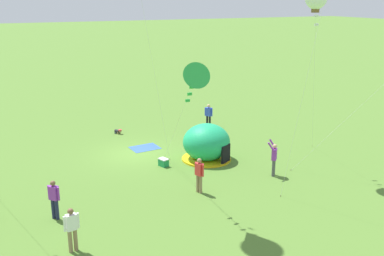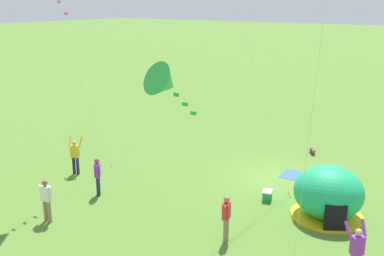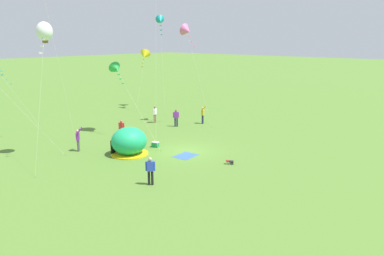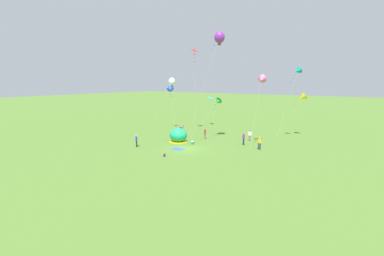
{
  "view_description": "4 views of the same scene",
  "coord_description": "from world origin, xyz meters",
  "px_view_note": "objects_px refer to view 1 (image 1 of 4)",
  "views": [
    {
      "loc": [
        7.7,
        24.15,
        8.96
      ],
      "look_at": [
        -1.8,
        4.12,
        2.46
      ],
      "focal_mm": 42.0,
      "sensor_mm": 36.0,
      "label": 1
    },
    {
      "loc": [
        -8.15,
        19.03,
        8.26
      ],
      "look_at": [
        3.01,
        2.78,
        2.66
      ],
      "focal_mm": 42.0,
      "sensor_mm": 36.0,
      "label": 2
    },
    {
      "loc": [
        -20.64,
        -18.66,
        8.54
      ],
      "look_at": [
        0.75,
        0.01,
        1.72
      ],
      "focal_mm": 35.0,
      "sensor_mm": 36.0,
      "label": 3
    },
    {
      "loc": [
        19.4,
        -27.68,
        9.06
      ],
      "look_at": [
        0.82,
        0.07,
        2.96
      ],
      "focal_mm": 24.0,
      "sensor_mm": 36.0,
      "label": 4
    }
  ],
  "objects_px": {
    "cooler_box": "(163,162)",
    "person_center_field": "(54,198)",
    "person_strolling": "(199,173)",
    "person_far_back": "(209,115)",
    "popup_tent": "(207,143)",
    "person_with_toddler": "(72,227)",
    "toddler_crawling": "(118,131)",
    "person_watching_sky": "(274,157)",
    "kite_green": "(194,79)"
  },
  "relations": [
    {
      "from": "cooler_box",
      "to": "person_center_field",
      "type": "distance_m",
      "value": 7.41
    },
    {
      "from": "cooler_box",
      "to": "toddler_crawling",
      "type": "xyz_separation_m",
      "value": [
        0.52,
        -6.97,
        -0.04
      ]
    },
    {
      "from": "person_strolling",
      "to": "person_far_back",
      "type": "distance_m",
      "value": 10.98
    },
    {
      "from": "person_with_toddler",
      "to": "popup_tent",
      "type": "bearing_deg",
      "value": -143.5
    },
    {
      "from": "person_strolling",
      "to": "person_far_back",
      "type": "xyz_separation_m",
      "value": [
        -5.43,
        -9.54,
        0.0
      ]
    },
    {
      "from": "popup_tent",
      "to": "person_center_field",
      "type": "relative_size",
      "value": 1.63
    },
    {
      "from": "person_far_back",
      "to": "toddler_crawling",
      "type": "bearing_deg",
      "value": -12.49
    },
    {
      "from": "cooler_box",
      "to": "person_far_back",
      "type": "xyz_separation_m",
      "value": [
        -5.68,
        -5.6,
        0.74
      ]
    },
    {
      "from": "person_strolling",
      "to": "kite_green",
      "type": "xyz_separation_m",
      "value": [
        1.16,
        1.88,
        4.9
      ]
    },
    {
      "from": "popup_tent",
      "to": "person_watching_sky",
      "type": "distance_m",
      "value": 4.16
    },
    {
      "from": "cooler_box",
      "to": "person_far_back",
      "type": "relative_size",
      "value": 0.36
    },
    {
      "from": "popup_tent",
      "to": "cooler_box",
      "type": "xyz_separation_m",
      "value": [
        2.61,
        -0.08,
        -0.78
      ]
    },
    {
      "from": "cooler_box",
      "to": "person_center_field",
      "type": "bearing_deg",
      "value": 30.38
    },
    {
      "from": "cooler_box",
      "to": "person_strolling",
      "type": "bearing_deg",
      "value": 93.57
    },
    {
      "from": "kite_green",
      "to": "cooler_box",
      "type": "bearing_deg",
      "value": -98.94
    },
    {
      "from": "popup_tent",
      "to": "kite_green",
      "type": "height_order",
      "value": "kite_green"
    },
    {
      "from": "person_strolling",
      "to": "person_far_back",
      "type": "bearing_deg",
      "value": -119.68
    },
    {
      "from": "cooler_box",
      "to": "person_far_back",
      "type": "bearing_deg",
      "value": -135.42
    },
    {
      "from": "popup_tent",
      "to": "person_far_back",
      "type": "xyz_separation_m",
      "value": [
        -3.07,
        -5.67,
        -0.03
      ]
    },
    {
      "from": "cooler_box",
      "to": "kite_green",
      "type": "distance_m",
      "value": 8.15
    },
    {
      "from": "cooler_box",
      "to": "person_watching_sky",
      "type": "relative_size",
      "value": 0.33
    },
    {
      "from": "popup_tent",
      "to": "kite_green",
      "type": "relative_size",
      "value": 0.37
    },
    {
      "from": "person_strolling",
      "to": "cooler_box",
      "type": "bearing_deg",
      "value": -86.43
    },
    {
      "from": "person_with_toddler",
      "to": "person_center_field",
      "type": "xyz_separation_m",
      "value": [
        0.18,
        -2.86,
        0.0
      ]
    },
    {
      "from": "person_watching_sky",
      "to": "kite_green",
      "type": "bearing_deg",
      "value": 20.79
    },
    {
      "from": "toddler_crawling",
      "to": "person_with_toddler",
      "type": "distance_m",
      "value": 14.72
    },
    {
      "from": "person_with_toddler",
      "to": "person_far_back",
      "type": "bearing_deg",
      "value": -134.24
    },
    {
      "from": "toddler_crawling",
      "to": "person_watching_sky",
      "type": "height_order",
      "value": "person_watching_sky"
    },
    {
      "from": "kite_green",
      "to": "person_with_toddler",
      "type": "bearing_deg",
      "value": 8.34
    },
    {
      "from": "kite_green",
      "to": "person_strolling",
      "type": "bearing_deg",
      "value": -121.72
    },
    {
      "from": "toddler_crawling",
      "to": "person_center_field",
      "type": "xyz_separation_m",
      "value": [
        5.85,
        10.7,
        0.79
      ]
    },
    {
      "from": "cooler_box",
      "to": "toddler_crawling",
      "type": "height_order",
      "value": "cooler_box"
    },
    {
      "from": "popup_tent",
      "to": "kite_green",
      "type": "distance_m",
      "value": 8.31
    },
    {
      "from": "toddler_crawling",
      "to": "person_strolling",
      "type": "bearing_deg",
      "value": 94.0
    },
    {
      "from": "person_with_toddler",
      "to": "person_far_back",
      "type": "height_order",
      "value": "same"
    },
    {
      "from": "cooler_box",
      "to": "kite_green",
      "type": "bearing_deg",
      "value": 81.06
    },
    {
      "from": "person_with_toddler",
      "to": "person_strolling",
      "type": "height_order",
      "value": "same"
    },
    {
      "from": "popup_tent",
      "to": "person_watching_sky",
      "type": "height_order",
      "value": "popup_tent"
    },
    {
      "from": "cooler_box",
      "to": "person_far_back",
      "type": "distance_m",
      "value": 8.01
    },
    {
      "from": "person_with_toddler",
      "to": "kite_green",
      "type": "distance_m",
      "value": 7.24
    },
    {
      "from": "cooler_box",
      "to": "kite_green",
      "type": "height_order",
      "value": "kite_green"
    },
    {
      "from": "toddler_crawling",
      "to": "person_with_toddler",
      "type": "xyz_separation_m",
      "value": [
        5.67,
        13.56,
        0.79
      ]
    },
    {
      "from": "person_center_field",
      "to": "person_strolling",
      "type": "distance_m",
      "value": 6.61
    },
    {
      "from": "person_center_field",
      "to": "person_strolling",
      "type": "height_order",
      "value": "same"
    },
    {
      "from": "person_far_back",
      "to": "person_watching_sky",
      "type": "relative_size",
      "value": 0.91
    },
    {
      "from": "person_with_toddler",
      "to": "toddler_crawling",
      "type": "bearing_deg",
      "value": -112.7
    },
    {
      "from": "person_center_field",
      "to": "person_strolling",
      "type": "xyz_separation_m",
      "value": [
        -6.61,
        0.21,
        0.0
      ]
    },
    {
      "from": "person_far_back",
      "to": "kite_green",
      "type": "bearing_deg",
      "value": 59.98
    },
    {
      "from": "cooler_box",
      "to": "person_strolling",
      "type": "height_order",
      "value": "person_strolling"
    },
    {
      "from": "popup_tent",
      "to": "person_strolling",
      "type": "bearing_deg",
      "value": 58.48
    }
  ]
}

